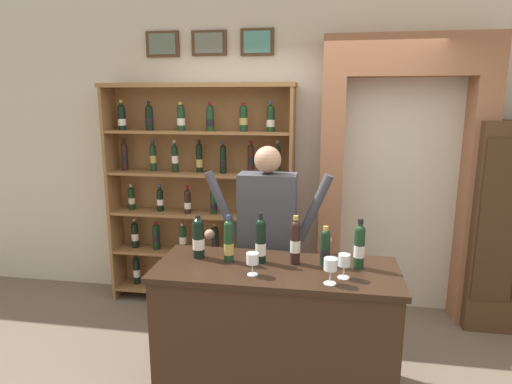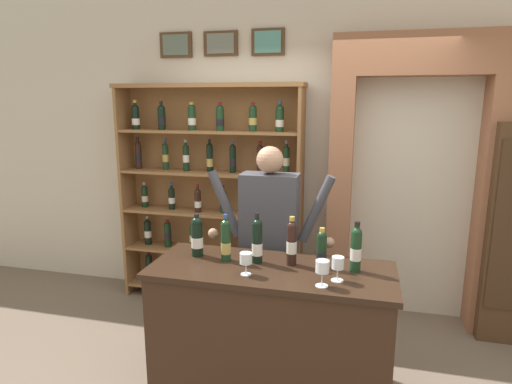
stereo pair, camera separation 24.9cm
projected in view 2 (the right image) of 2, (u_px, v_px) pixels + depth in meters
back_wall at (305, 141)px, 4.18m from camera, size 12.00×0.19×3.25m
wine_shelf at (211, 191)px, 4.26m from camera, size 1.85×0.32×2.17m
archway_doorway at (413, 165)px, 3.85m from camera, size 1.47×0.45×2.56m
tasting_counter at (271, 335)px, 2.88m from camera, size 1.58×0.63×0.95m
shopkeeper at (269, 229)px, 3.32m from camera, size 1.00×0.22×1.68m
tasting_bottle_riserva at (197, 236)px, 2.97m from camera, size 0.08×0.08×0.30m
tasting_bottle_grappa at (226, 240)px, 2.88m from camera, size 0.07×0.07×0.32m
tasting_bottle_chianti at (257, 241)px, 2.84m from camera, size 0.07×0.07×0.34m
tasting_bottle_super_tuscan at (292, 242)px, 2.80m from camera, size 0.07×0.07×0.33m
tasting_bottle_brunello at (322, 249)px, 2.77m from camera, size 0.07×0.07×0.26m
tasting_bottle_prosecco at (356, 248)px, 2.69m from camera, size 0.07×0.07×0.33m
wine_glass_center at (246, 260)px, 2.65m from camera, size 0.08×0.08×0.14m
wine_glass_right at (338, 264)px, 2.56m from camera, size 0.07×0.07×0.15m
wine_glass_spare at (322, 268)px, 2.48m from camera, size 0.08×0.08×0.16m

